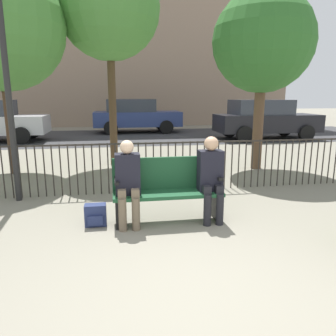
{
  "coord_description": "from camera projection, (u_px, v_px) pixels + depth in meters",
  "views": [
    {
      "loc": [
        -0.72,
        -2.63,
        1.79
      ],
      "look_at": [
        0.0,
        1.78,
        0.8
      ],
      "focal_mm": 35.0,
      "sensor_mm": 36.0,
      "label": 1
    }
  ],
  "objects": [
    {
      "name": "ground_plane",
      "position": [
        199.0,
        293.0,
        3.04
      ],
      "size": [
        80.0,
        80.0,
        0.0
      ],
      "primitive_type": "plane",
      "color": "gray"
    },
    {
      "name": "park_bench",
      "position": [
        167.0,
        188.0,
        4.72
      ],
      "size": [
        1.56,
        0.45,
        0.92
      ],
      "color": "#194728",
      "rests_on": "ground"
    },
    {
      "name": "seated_person_0",
      "position": [
        128.0,
        180.0,
        4.47
      ],
      "size": [
        0.34,
        0.39,
        1.21
      ],
      "color": "brown",
      "rests_on": "ground"
    },
    {
      "name": "seated_person_1",
      "position": [
        211.0,
        175.0,
        4.66
      ],
      "size": [
        0.34,
        0.39,
        1.23
      ],
      "color": "black",
      "rests_on": "ground"
    },
    {
      "name": "backpack",
      "position": [
        96.0,
        215.0,
        4.59
      ],
      "size": [
        0.3,
        0.21,
        0.31
      ],
      "color": "navy",
      "rests_on": "ground"
    },
    {
      "name": "fence_railing",
      "position": [
        154.0,
        163.0,
        6.13
      ],
      "size": [
        9.01,
        0.03,
        0.95
      ],
      "color": "#2D2823",
      "rests_on": "ground"
    },
    {
      "name": "tree_0",
      "position": [
        109.0,
        8.0,
        7.89
      ],
      "size": [
        2.49,
        2.49,
        5.11
      ],
      "color": "#4C3823",
      "rests_on": "ground"
    },
    {
      "name": "tree_1",
      "position": [
        0.0,
        26.0,
        7.04
      ],
      "size": [
        2.8,
        2.8,
        4.66
      ],
      "color": "#422D1E",
      "rests_on": "ground"
    },
    {
      "name": "tree_2",
      "position": [
        263.0,
        42.0,
        7.6
      ],
      "size": [
        2.36,
        2.36,
        4.2
      ],
      "color": "brown",
      "rests_on": "ground"
    },
    {
      "name": "lamp_post",
      "position": [
        3.0,
        38.0,
        5.15
      ],
      "size": [
        0.28,
        0.28,
        4.11
      ],
      "color": "black",
      "rests_on": "ground"
    },
    {
      "name": "street_surface",
      "position": [
        131.0,
        136.0,
        14.6
      ],
      "size": [
        24.0,
        6.0,
        0.01
      ],
      "color": "#333335",
      "rests_on": "ground"
    },
    {
      "name": "parked_car_0",
      "position": [
        265.0,
        119.0,
        13.59
      ],
      "size": [
        4.2,
        1.94,
        1.62
      ],
      "color": "black",
      "rests_on": "ground"
    },
    {
      "name": "parked_car_1",
      "position": [
        136.0,
        115.0,
        16.0
      ],
      "size": [
        4.2,
        1.94,
        1.62
      ],
      "color": "navy",
      "rests_on": "ground"
    },
    {
      "name": "building_facade",
      "position": [
        122.0,
        20.0,
        20.9
      ],
      "size": [
        20.0,
        6.0,
        12.98
      ],
      "color": "gray",
      "rests_on": "ground"
    }
  ]
}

